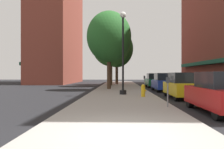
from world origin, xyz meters
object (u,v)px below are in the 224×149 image
at_px(tree_mid, 109,37).
at_px(car_blue, 164,82).
at_px(lamppost, 123,51).
at_px(parking_meter_near, 168,88).
at_px(tree_far, 117,49).
at_px(car_yellow, 183,86).
at_px(car_green, 154,81).
at_px(tree_near, 111,44).
at_px(car_red, 221,93).
at_px(fire_hydrant, 143,90).
at_px(parking_meter_far, 144,81).

relative_size(tree_mid, car_blue, 1.77).
height_order(lamppost, parking_meter_near, lamppost).
xyz_separation_m(parking_meter_near, tree_mid, (-3.15, 13.08, 4.28)).
bearing_deg(tree_far, car_yellow, -77.44).
bearing_deg(car_blue, tree_far, 109.35).
distance_m(car_blue, car_green, 6.33).
bearing_deg(car_yellow, tree_mid, 123.10).
relative_size(tree_near, car_red, 1.89).
bearing_deg(fire_hydrant, tree_near, 99.72).
distance_m(fire_hydrant, car_blue, 7.21).
height_order(tree_near, car_green, tree_near).
bearing_deg(fire_hydrant, tree_mid, 107.27).
distance_m(tree_near, car_blue, 11.06).
xyz_separation_m(tree_far, car_yellow, (4.48, -20.13, -4.52)).
xyz_separation_m(parking_meter_near, car_yellow, (1.95, 4.96, -0.14)).
bearing_deg(tree_mid, car_yellow, -57.84).
relative_size(parking_meter_far, car_blue, 0.30).
bearing_deg(car_red, car_yellow, 88.89).
height_order(parking_meter_near, tree_mid, tree_mid).
bearing_deg(fire_hydrant, car_red, -66.24).
relative_size(parking_meter_far, car_red, 0.30).
height_order(parking_meter_near, parking_meter_far, same).
relative_size(car_yellow, car_blue, 1.00).
distance_m(car_red, car_yellow, 5.88).
bearing_deg(tree_near, parking_meter_near, -80.92).
distance_m(parking_meter_near, tree_mid, 14.12).
xyz_separation_m(parking_meter_near, tree_far, (-2.53, 25.09, 4.37)).
relative_size(car_yellow, car_green, 1.00).
relative_size(fire_hydrant, tree_near, 0.10).
height_order(lamppost, car_yellow, lamppost).
bearing_deg(lamppost, car_red, -63.17).
height_order(tree_far, car_yellow, tree_far).
distance_m(parking_meter_far, tree_far, 15.90).
xyz_separation_m(parking_meter_near, car_blue, (1.95, 11.62, -0.14)).
distance_m(parking_meter_far, car_yellow, 5.41).
distance_m(parking_meter_far, tree_mid, 6.13).
bearing_deg(car_green, tree_mid, -138.28).
bearing_deg(parking_meter_far, car_blue, 39.50).
xyz_separation_m(car_yellow, car_green, (0.00, 12.99, 0.00)).
height_order(parking_meter_near, car_red, car_red).
height_order(parking_meter_far, car_red, car_red).
bearing_deg(parking_meter_far, car_green, 76.20).
distance_m(lamppost, car_red, 8.80).
bearing_deg(lamppost, car_blue, 52.54).
bearing_deg(parking_meter_far, car_red, -79.89).
bearing_deg(car_green, car_yellow, -91.98).
bearing_deg(parking_meter_near, tree_mid, 103.55).
xyz_separation_m(tree_mid, car_blue, (5.10, -1.46, -4.42)).
bearing_deg(car_yellow, car_green, 90.94).
height_order(lamppost, car_green, lamppost).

